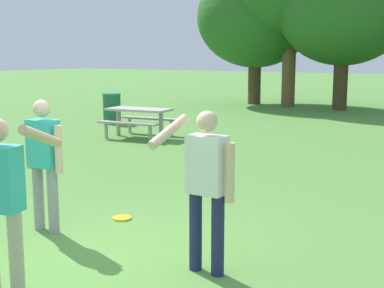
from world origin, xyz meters
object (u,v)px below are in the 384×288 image
at_px(picnic_table_near, 139,116).
at_px(tree_far_right, 344,9).
at_px(person_bystander, 1,195).
at_px(person_catcher, 206,180).
at_px(tree_tall_left, 256,18).
at_px(frisbee, 122,218).
at_px(trash_can_further_along, 112,108).
at_px(person_thrower, 44,157).

height_order(picnic_table_near, tree_far_right, tree_far_right).
bearing_deg(picnic_table_near, person_bystander, -57.95).
distance_m(person_catcher, tree_tall_left, 19.18).
bearing_deg(frisbee, picnic_table_near, 127.35).
height_order(frisbee, tree_far_right, tree_far_right).
bearing_deg(picnic_table_near, frisbee, -52.65).
distance_m(trash_can_further_along, tree_tall_left, 9.31).
bearing_deg(person_thrower, tree_tall_left, 108.93).
xyz_separation_m(picnic_table_near, trash_can_further_along, (-2.59, 1.79, -0.08)).
xyz_separation_m(frisbee, tree_far_right, (-2.27, 15.76, 3.90)).
xyz_separation_m(trash_can_further_along, tree_far_right, (4.70, 8.23, 3.43)).
bearing_deg(trash_can_further_along, person_catcher, -43.55).
bearing_deg(person_bystander, tree_tall_left, 110.66).
relative_size(picnic_table_near, tree_tall_left, 0.32).
bearing_deg(picnic_table_near, person_catcher, -46.61).
xyz_separation_m(person_catcher, picnic_table_near, (-6.27, 6.63, -0.40)).
bearing_deg(picnic_table_near, tree_tall_left, 100.45).
bearing_deg(tree_tall_left, frisbee, -68.72).
distance_m(picnic_table_near, tree_tall_left, 11.13).
height_order(picnic_table_near, tree_tall_left, tree_tall_left).
xyz_separation_m(person_catcher, person_bystander, (-1.20, -1.47, 0.00)).
bearing_deg(tree_far_right, person_bystander, -80.73).
bearing_deg(tree_far_right, person_thrower, -83.74).
height_order(person_bystander, picnic_table_near, person_bystander).
xyz_separation_m(person_bystander, frisbee, (-0.69, 2.36, -0.95)).
distance_m(tree_tall_left, tree_far_right, 4.07).
bearing_deg(person_thrower, frisbee, 63.70).
distance_m(person_bystander, tree_tall_left, 20.05).
bearing_deg(person_bystander, picnic_table_near, 122.05).
xyz_separation_m(person_catcher, tree_tall_left, (-8.20, 17.11, 2.82)).
bearing_deg(person_catcher, tree_far_right, 104.01).
bearing_deg(person_catcher, tree_tall_left, 115.61).
distance_m(person_bystander, trash_can_further_along, 12.52).
xyz_separation_m(person_thrower, tree_far_right, (-1.83, 16.66, 2.97)).
bearing_deg(tree_far_right, person_catcher, -75.99).
relative_size(person_catcher, picnic_table_near, 0.87).
height_order(person_thrower, picnic_table_near, person_thrower).
height_order(frisbee, trash_can_further_along, trash_can_further_along).
xyz_separation_m(tree_tall_left, tree_far_right, (4.05, -0.46, 0.13)).
bearing_deg(person_catcher, person_bystander, -129.07).
distance_m(person_catcher, picnic_table_near, 9.13).
relative_size(person_thrower, person_catcher, 1.00).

